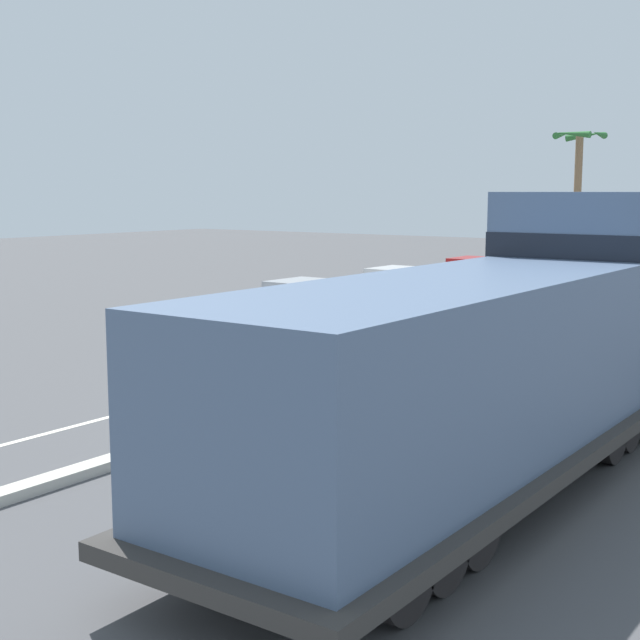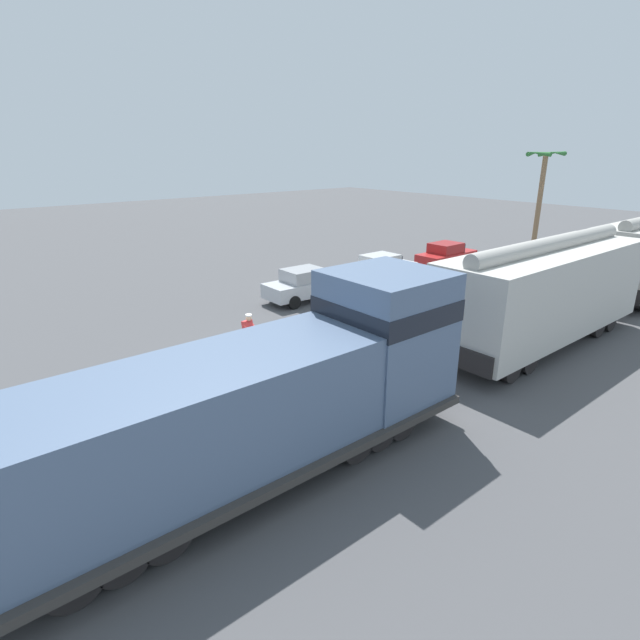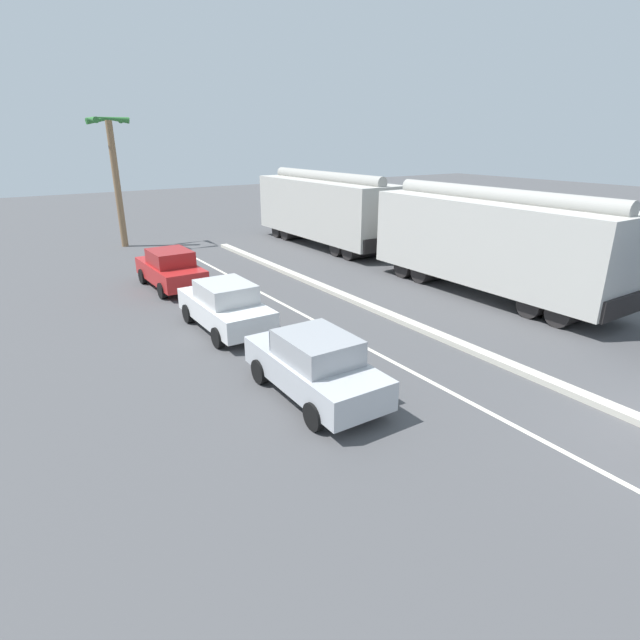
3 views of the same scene
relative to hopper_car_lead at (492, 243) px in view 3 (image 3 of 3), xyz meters
The scene contains 8 objects.
median_curb 6.48m from the hopper_car_lead, 145.74° to the right, with size 0.36×36.00×0.16m, color beige.
lane_stripe 8.51m from the hopper_car_lead, 155.15° to the right, with size 0.14×36.00×0.01m, color silver.
hopper_car_lead is the anchor object (origin of this frame).
hopper_car_middle 11.60m from the hopper_car_lead, 90.00° to the left, with size 2.90×10.60×4.18m.
parked_car_silver 10.95m from the hopper_car_lead, 162.79° to the right, with size 1.88×4.22×1.62m.
parked_car_white 10.65m from the hopper_car_lead, 168.30° to the left, with size 1.85×4.21×1.62m.
parked_car_red 13.04m from the hopper_car_lead, 142.36° to the left, with size 1.88×4.23×1.62m.
palm_tree_near 20.57m from the hopper_car_lead, 118.84° to the left, with size 2.25×2.26×7.14m.
Camera 3 is at (-11.20, -2.85, 5.95)m, focal length 28.00 mm.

